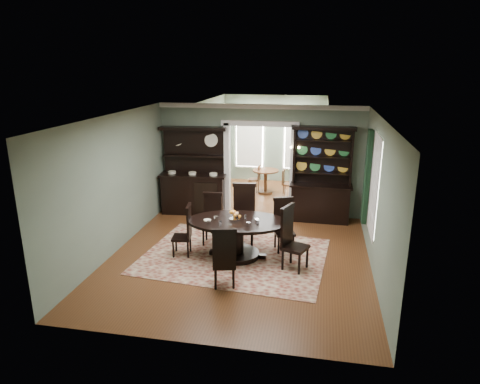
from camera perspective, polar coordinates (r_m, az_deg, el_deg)
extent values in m
cube|color=brown|center=(9.29, -0.16, -8.84)|extent=(5.50, 6.00, 0.01)
cube|color=silver|center=(8.44, -0.18, 9.89)|extent=(5.50, 6.00, 0.01)
cube|color=gray|center=(9.64, -16.44, 0.96)|extent=(0.01, 6.00, 3.00)
cube|color=gray|center=(8.68, 17.95, -0.88)|extent=(0.01, 6.00, 3.00)
cube|color=gray|center=(6.01, -5.64, -7.97)|extent=(5.50, 0.01, 3.00)
cube|color=gray|center=(12.00, -6.04, 4.58)|extent=(1.85, 0.01, 3.00)
cube|color=gray|center=(11.51, 11.69, 3.80)|extent=(1.85, 0.01, 3.00)
cube|color=gray|center=(11.41, 2.72, 10.39)|extent=(1.80, 0.01, 0.50)
cube|color=silver|center=(11.35, 2.70, 11.32)|extent=(5.50, 0.10, 0.12)
cube|color=brown|center=(13.68, 3.60, -0.36)|extent=(3.50, 3.50, 0.01)
cube|color=silver|center=(13.12, 3.85, 12.29)|extent=(3.50, 3.50, 0.01)
cube|color=gray|center=(13.64, -3.63, 6.10)|extent=(0.01, 3.50, 3.00)
cube|color=gray|center=(13.22, 11.30, 5.48)|extent=(0.01, 3.50, 3.00)
cube|color=gray|center=(15.03, 4.56, 7.07)|extent=(3.50, 0.01, 3.00)
cube|color=silver|center=(15.09, 1.31, 7.35)|extent=(1.05, 0.06, 2.20)
cube|color=silver|center=(14.91, 7.82, 7.08)|extent=(1.05, 0.06, 2.20)
cube|color=silver|center=(11.83, -1.70, 3.25)|extent=(0.14, 0.25, 2.50)
cube|color=silver|center=(11.59, 7.04, 2.84)|extent=(0.14, 0.25, 2.50)
cube|color=silver|center=(11.44, 2.71, 9.15)|extent=(2.08, 0.25, 0.14)
cube|color=white|center=(9.23, 17.52, 0.82)|extent=(0.02, 1.10, 2.00)
cube|color=silver|center=(9.22, 17.43, 0.83)|extent=(0.01, 1.22, 2.12)
cube|color=black|center=(9.87, 16.59, 1.91)|extent=(0.10, 0.35, 2.10)
cube|color=gold|center=(11.38, 7.37, 5.66)|extent=(0.08, 0.05, 0.18)
sphere|color=#FFD88C|center=(11.22, 6.82, 5.95)|extent=(0.07, 0.07, 0.07)
sphere|color=#FFD88C|center=(11.21, 7.85, 5.90)|extent=(0.07, 0.07, 0.07)
cube|color=maroon|center=(9.38, -0.76, -8.50)|extent=(4.10, 3.27, 0.01)
ellipsoid|color=black|center=(9.04, -0.34, -3.98)|extent=(2.21, 1.49, 0.06)
cylinder|color=black|center=(9.06, -0.34, -4.21)|extent=(2.10, 2.10, 0.03)
cylinder|color=black|center=(9.19, -0.33, -6.22)|extent=(0.27, 0.27, 0.74)
cylinder|color=black|center=(9.34, -0.33, -8.30)|extent=(0.94, 0.94, 0.11)
cylinder|color=silver|center=(9.05, -0.72, -3.63)|extent=(0.24, 0.24, 0.04)
cube|color=black|center=(9.88, -3.80, -4.61)|extent=(0.44, 0.42, 0.05)
cube|color=black|center=(9.92, -3.63, -2.27)|extent=(0.42, 0.06, 0.71)
cube|color=black|center=(9.81, -3.66, -0.26)|extent=(0.46, 0.08, 0.07)
cylinder|color=black|center=(9.84, -4.91, -6.03)|extent=(0.05, 0.05, 0.42)
cylinder|color=black|center=(9.78, -3.03, -6.15)|extent=(0.05, 0.05, 0.42)
cylinder|color=black|center=(10.14, -4.50, -5.32)|extent=(0.05, 0.05, 0.42)
cylinder|color=black|center=(10.07, -2.67, -5.43)|extent=(0.05, 0.05, 0.42)
cube|color=black|center=(9.79, 0.50, -4.28)|extent=(0.55, 0.54, 0.06)
cube|color=black|center=(9.84, 0.57, -1.48)|extent=(0.50, 0.12, 0.84)
cube|color=black|center=(9.72, 0.58, 0.95)|extent=(0.55, 0.14, 0.09)
cylinder|color=black|center=(9.71, -0.72, -6.04)|extent=(0.05, 0.05, 0.50)
cylinder|color=black|center=(9.69, 1.59, -6.09)|extent=(0.05, 0.05, 0.50)
cylinder|color=black|center=(10.07, -0.56, -5.18)|extent=(0.05, 0.05, 0.50)
cylinder|color=black|center=(10.05, 1.67, -5.23)|extent=(0.05, 0.05, 0.50)
cube|color=black|center=(9.54, 5.94, -5.43)|extent=(0.53, 0.52, 0.06)
cube|color=black|center=(9.58, 5.73, -2.99)|extent=(0.41, 0.18, 0.72)
cube|color=black|center=(9.46, 5.80, -0.90)|extent=(0.45, 0.21, 0.07)
cylinder|color=black|center=(9.44, 5.17, -7.06)|extent=(0.05, 0.05, 0.42)
cylinder|color=black|center=(9.52, 7.12, -6.91)|extent=(0.05, 0.05, 0.42)
cylinder|color=black|center=(9.73, 4.71, -6.29)|extent=(0.05, 0.05, 0.42)
cylinder|color=black|center=(9.81, 6.60, -6.15)|extent=(0.05, 0.05, 0.42)
cube|color=black|center=(9.37, -7.80, -6.03)|extent=(0.44, 0.46, 0.05)
cube|color=black|center=(9.21, -6.81, -4.04)|extent=(0.10, 0.41, 0.69)
cube|color=black|center=(9.09, -6.88, -1.96)|extent=(0.12, 0.45, 0.07)
cylinder|color=black|center=(9.62, -8.53, -6.76)|extent=(0.04, 0.04, 0.41)
cylinder|color=black|center=(9.33, -8.89, -7.53)|extent=(0.04, 0.04, 0.41)
cylinder|color=black|center=(9.56, -6.64, -6.82)|extent=(0.04, 0.04, 0.41)
cylinder|color=black|center=(9.28, -6.95, -7.60)|extent=(0.04, 0.04, 0.41)
cube|color=black|center=(8.71, 7.40, -7.38)|extent=(0.59, 0.61, 0.06)
cube|color=black|center=(8.64, 6.28, -4.62)|extent=(0.23, 0.45, 0.79)
cube|color=black|center=(8.50, 6.37, -2.06)|extent=(0.26, 0.50, 0.08)
cylinder|color=black|center=(8.59, 7.90, -9.49)|extent=(0.05, 0.05, 0.47)
cylinder|color=black|center=(8.89, 8.94, -8.59)|extent=(0.05, 0.05, 0.47)
cylinder|color=black|center=(8.73, 5.71, -8.94)|extent=(0.05, 0.05, 0.47)
cylinder|color=black|center=(9.03, 6.81, -8.08)|extent=(0.05, 0.05, 0.47)
cube|color=black|center=(8.08, -2.10, -9.59)|extent=(0.51, 0.49, 0.06)
cube|color=black|center=(7.75, -2.12, -7.74)|extent=(0.42, 0.14, 0.72)
cube|color=black|center=(7.61, -2.15, -5.21)|extent=(0.47, 0.17, 0.07)
cylinder|color=black|center=(8.32, -0.92, -10.38)|extent=(0.05, 0.05, 0.43)
cylinder|color=black|center=(8.32, -3.25, -10.40)|extent=(0.05, 0.05, 0.43)
cylinder|color=black|center=(8.03, -0.87, -11.46)|extent=(0.05, 0.05, 0.43)
cylinder|color=black|center=(8.03, -3.29, -11.49)|extent=(0.05, 0.05, 0.43)
cube|color=black|center=(11.94, -6.20, -0.28)|extent=(1.75, 0.72, 1.07)
cube|color=black|center=(11.79, -6.28, 2.29)|extent=(1.86, 0.79, 0.05)
cube|color=black|center=(11.87, -6.05, 5.56)|extent=(1.71, 0.22, 1.26)
cube|color=black|center=(11.80, -6.18, 4.85)|extent=(1.67, 0.43, 0.04)
cube|color=black|center=(11.65, -6.32, 8.43)|extent=(1.84, 0.52, 0.09)
cube|color=black|center=(11.47, 10.62, -1.48)|extent=(1.50, 0.56, 0.96)
cube|color=black|center=(11.33, 10.76, 0.88)|extent=(1.61, 0.62, 0.04)
cube|color=black|center=(11.36, 10.96, 4.73)|extent=(1.49, 0.09, 1.45)
cube|color=black|center=(11.28, 7.27, 4.82)|extent=(0.06, 0.28, 1.49)
cube|color=black|center=(11.29, 14.65, 4.42)|extent=(0.06, 0.28, 1.49)
cube|color=black|center=(11.11, 11.17, 8.37)|extent=(1.60, 0.37, 0.09)
cube|color=black|center=(11.35, 10.84, 2.52)|extent=(1.50, 0.31, 0.03)
cube|color=black|center=(11.26, 10.96, 4.62)|extent=(1.50, 0.31, 0.03)
cube|color=black|center=(11.18, 11.08, 6.76)|extent=(1.50, 0.31, 0.03)
cylinder|color=#4F2E16|center=(13.65, 3.45, 2.87)|extent=(0.83, 0.83, 0.04)
cylinder|color=#4F2E16|center=(13.74, 3.42, 1.40)|extent=(0.10, 0.10, 0.72)
cylinder|color=#4F2E16|center=(13.84, 3.40, 0.00)|extent=(0.45, 0.45, 0.06)
cylinder|color=#4F2E16|center=(13.84, 1.87, 1.69)|extent=(0.37, 0.37, 0.04)
cube|color=#4F2E16|center=(13.74, 2.56, 2.58)|extent=(0.05, 0.34, 0.47)
cylinder|color=#4F2E16|center=(14.05, 1.47, 1.04)|extent=(0.03, 0.03, 0.42)
cylinder|color=#4F2E16|center=(13.80, 1.21, 0.75)|extent=(0.03, 0.03, 0.42)
cylinder|color=#4F2E16|center=(13.99, 2.51, 0.96)|extent=(0.03, 0.03, 0.42)
cylinder|color=#4F2E16|center=(13.74, 2.27, 0.68)|extent=(0.03, 0.03, 0.42)
cylinder|color=#4F2E16|center=(13.41, 6.45, 1.03)|extent=(0.36, 0.36, 0.04)
cube|color=#4F2E16|center=(13.38, 5.80, 2.01)|extent=(0.07, 0.32, 0.45)
cylinder|color=#4F2E16|center=(13.32, 6.84, 0.01)|extent=(0.03, 0.03, 0.40)
cylinder|color=#4F2E16|center=(13.56, 7.04, 0.30)|extent=(0.03, 0.03, 0.40)
cylinder|color=#4F2E16|center=(13.37, 5.78, 0.10)|extent=(0.03, 0.03, 0.40)
cylinder|color=#4F2E16|center=(13.60, 6.01, 0.39)|extent=(0.03, 0.03, 0.40)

